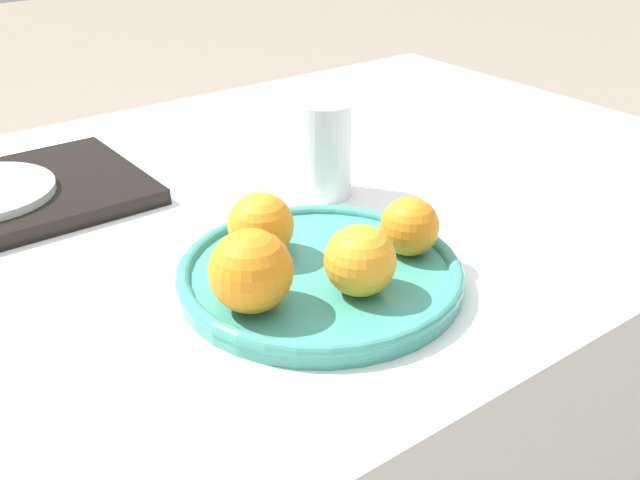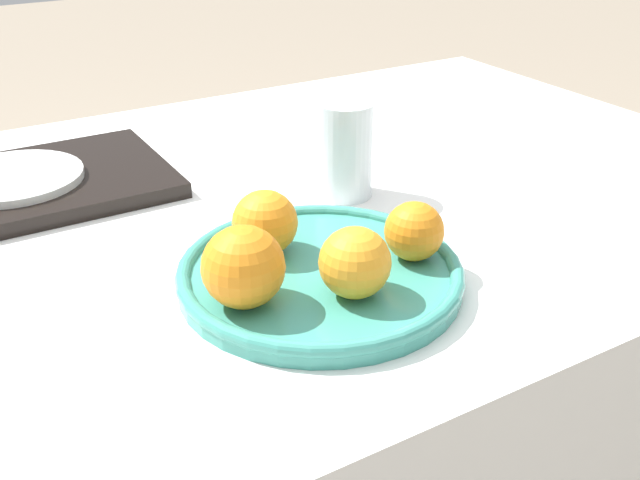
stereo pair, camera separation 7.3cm
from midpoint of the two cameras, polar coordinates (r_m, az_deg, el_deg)
The scene contains 7 objects.
table at distance 1.14m, azimuth -6.15°, elevation -14.28°, with size 1.35×0.87×0.75m.
fruit_platter at distance 0.74m, azimuth -2.79°, elevation -2.64°, with size 0.29×0.29×0.02m.
orange_0 at distance 0.76m, azimuth -7.28°, elevation 1.04°, with size 0.07×0.07×0.07m.
orange_1 at distance 0.69m, azimuth 0.06°, elevation -1.66°, with size 0.07×0.07×0.07m.
orange_2 at distance 0.76m, azimuth 4.15°, elevation 0.96°, with size 0.06×0.06×0.06m.
orange_3 at distance 0.67m, azimuth -8.40°, elevation -2.45°, with size 0.08×0.08×0.08m.
water_glass at distance 0.93m, azimuth -1.92°, elevation 6.89°, with size 0.07×0.07×0.12m.
Camera 1 is at (-0.45, -0.73, 1.13)m, focal length 42.00 mm.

